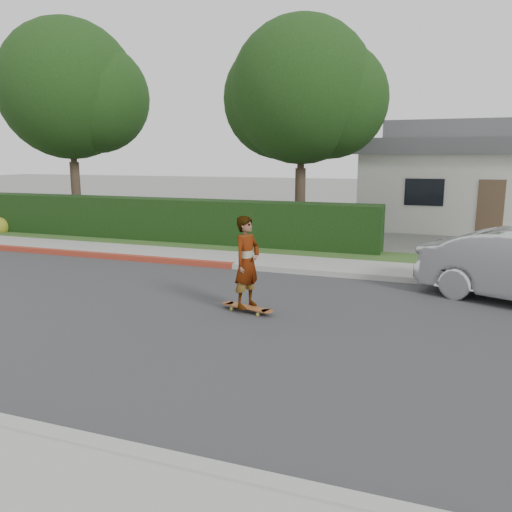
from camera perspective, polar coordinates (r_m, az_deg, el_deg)
The scene contains 12 objects.
ground at distance 10.17m, azimuth -16.72°, elevation -5.79°, with size 120.00×120.00×0.00m, color slate.
road at distance 10.17m, azimuth -16.72°, elevation -5.77°, with size 60.00×8.00×0.01m, color #2D2D30.
curb_far at distance 13.55m, azimuth -6.50°, elevation -0.83°, with size 60.00×0.20×0.15m, color #9E9E99.
curb_red_section at distance 16.35m, azimuth -22.45°, elevation 0.47°, with size 12.00×0.21×0.15m, color maroon.
sidewalk_far at distance 14.35m, azimuth -4.92°, elevation -0.18°, with size 60.00×1.60×0.12m, color gray.
planting_strip at distance 15.80m, azimuth -2.52°, elevation 0.87°, with size 60.00×1.60×0.10m, color #2D4C1E.
hedge at distance 17.54m, azimuth -10.93°, elevation 4.03°, with size 15.00×1.00×1.50m, color black.
tree_left at distance 21.35m, azimuth -20.26°, elevation 16.97°, with size 5.99×5.21×8.00m.
tree_center at distance 17.64m, azimuth 5.37°, elevation 17.75°, with size 5.66×4.84×7.44m.
house at distance 23.89m, azimuth 25.01°, elevation 8.31°, with size 10.60×8.60×4.30m.
skateboard at distance 9.49m, azimuth -1.02°, elevation -5.90°, with size 1.15×0.50×0.11m.
skateboarder at distance 9.27m, azimuth -1.04°, elevation -0.70°, with size 0.63×0.41×1.73m, color white.
Camera 1 is at (5.87, -7.79, 2.90)m, focal length 35.00 mm.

